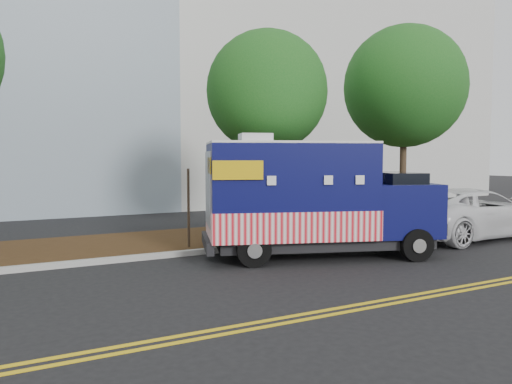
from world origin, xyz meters
TOP-DOWN VIEW (x-y plane):
  - ground at (0.00, 0.00)m, footprint 120.00×120.00m
  - curb at (0.00, 1.40)m, footprint 120.00×0.18m
  - mulch_strip at (0.00, 3.50)m, footprint 120.00×4.00m
  - centerline_near at (0.00, -4.45)m, footprint 120.00×0.10m
  - centerline_far at (0.00, -4.70)m, footprint 120.00×0.10m
  - tree_b at (1.90, 3.11)m, footprint 4.04×4.04m
  - tree_c at (8.06, 3.12)m, footprint 4.73×4.73m
  - sign_post at (-1.33, 1.93)m, footprint 0.06×0.06m
  - food_truck at (1.33, -0.28)m, footprint 6.72×4.19m
  - white_car at (8.05, -0.16)m, footprint 6.07×2.85m

SIDE VIEW (x-z plane):
  - ground at x=0.00m, z-range 0.00..0.00m
  - centerline_near at x=0.00m, z-range 0.00..0.01m
  - centerline_far at x=0.00m, z-range 0.00..0.01m
  - curb at x=0.00m, z-range 0.00..0.15m
  - mulch_strip at x=0.00m, z-range 0.00..0.15m
  - white_car at x=8.05m, z-range 0.00..1.68m
  - sign_post at x=-1.33m, z-range 0.00..2.40m
  - food_truck at x=1.33m, z-range -0.16..3.19m
  - tree_b at x=1.90m, z-range 1.43..8.37m
  - tree_c at x=8.06m, z-range 1.54..9.38m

